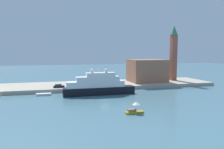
# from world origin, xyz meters

# --- Properties ---
(ground) EXTENTS (400.00, 400.00, 0.00)m
(ground) POSITION_xyz_m (0.00, 0.00, 0.00)
(ground) COLOR slate
(quay_dock) EXTENTS (110.00, 21.96, 1.44)m
(quay_dock) POSITION_xyz_m (0.00, 26.98, 0.72)
(quay_dock) COLOR #ADA38E
(quay_dock) RESTS_ON ground
(large_yacht) EXTENTS (25.67, 4.30, 10.44)m
(large_yacht) POSITION_xyz_m (-0.37, 8.89, 3.21)
(large_yacht) COLOR black
(large_yacht) RESTS_ON ground
(small_motorboat) EXTENTS (4.60, 1.93, 2.92)m
(small_motorboat) POSITION_xyz_m (3.36, -17.64, 1.20)
(small_motorboat) COLOR #B7991E
(small_motorboat) RESTS_ON ground
(work_barge) EXTENTS (5.10, 1.90, 0.73)m
(work_barge) POSITION_xyz_m (-19.24, 12.57, 0.37)
(work_barge) COLOR silver
(work_barge) RESTS_ON ground
(harbor_building) EXTENTS (16.25, 12.86, 10.33)m
(harbor_building) POSITION_xyz_m (26.87, 27.17, 6.60)
(harbor_building) COLOR #9E664C
(harbor_building) RESTS_ON quay_dock
(bell_tower) EXTENTS (3.45, 3.45, 26.45)m
(bell_tower) POSITION_xyz_m (41.34, 28.46, 15.78)
(bell_tower) COLOR #93513D
(bell_tower) RESTS_ON quay_dock
(parked_car) EXTENTS (4.25, 1.70, 1.33)m
(parked_car) POSITION_xyz_m (-13.78, 19.70, 2.01)
(parked_car) COLOR black
(parked_car) RESTS_ON quay_dock
(person_figure) EXTENTS (0.36, 0.36, 1.70)m
(person_figure) POSITION_xyz_m (-8.69, 24.82, 2.23)
(person_figure) COLOR #4C4C4C
(person_figure) RESTS_ON quay_dock
(mooring_bollard) EXTENTS (0.50, 0.50, 0.72)m
(mooring_bollard) POSITION_xyz_m (4.85, 17.38, 1.80)
(mooring_bollard) COLOR black
(mooring_bollard) RESTS_ON quay_dock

